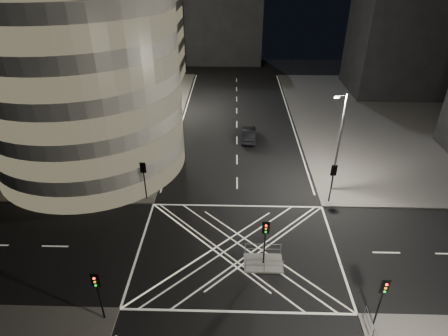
{
  "coord_description": "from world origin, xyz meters",
  "views": [
    {
      "loc": [
        -0.47,
        -22.79,
        21.22
      ],
      "look_at": [
        -1.31,
        7.97,
        3.0
      ],
      "focal_mm": 30.0,
      "sensor_mm": 36.0,
      "label": 1
    }
  ],
  "objects_px": {
    "traffic_signal_nl": "(97,288)",
    "traffic_signal_fr": "(333,177)",
    "street_lamp_left_far": "(172,74)",
    "street_lamp_left_near": "(146,125)",
    "traffic_signal_fl": "(144,174)",
    "traffic_signal_nr": "(382,294)",
    "traffic_signal_island": "(265,235)",
    "central_island": "(263,263)",
    "sedan": "(249,134)",
    "street_lamp_right_far": "(339,141)"
  },
  "relations": [
    {
      "from": "traffic_signal_nl",
      "to": "traffic_signal_fr",
      "type": "height_order",
      "value": "same"
    },
    {
      "from": "street_lamp_left_far",
      "to": "street_lamp_left_near",
      "type": "bearing_deg",
      "value": -90.0
    },
    {
      "from": "traffic_signal_fl",
      "to": "traffic_signal_nr",
      "type": "xyz_separation_m",
      "value": [
        17.6,
        -13.6,
        0.0
      ]
    },
    {
      "from": "traffic_signal_nr",
      "to": "street_lamp_left_far",
      "type": "relative_size",
      "value": 0.4
    },
    {
      "from": "traffic_signal_island",
      "to": "street_lamp_left_far",
      "type": "distance_m",
      "value": 33.61
    },
    {
      "from": "traffic_signal_nl",
      "to": "traffic_signal_fr",
      "type": "xyz_separation_m",
      "value": [
        17.6,
        13.6,
        0.0
      ]
    },
    {
      "from": "traffic_signal_fr",
      "to": "central_island",
      "type": "bearing_deg",
      "value": -129.33
    },
    {
      "from": "traffic_signal_fl",
      "to": "street_lamp_left_far",
      "type": "xyz_separation_m",
      "value": [
        -0.64,
        23.2,
        2.63
      ]
    },
    {
      "from": "traffic_signal_nl",
      "to": "traffic_signal_nr",
      "type": "xyz_separation_m",
      "value": [
        17.6,
        0.0,
        0.0
      ]
    },
    {
      "from": "central_island",
      "to": "traffic_signal_nl",
      "type": "bearing_deg",
      "value": -153.86
    },
    {
      "from": "traffic_signal_fr",
      "to": "street_lamp_left_near",
      "type": "height_order",
      "value": "street_lamp_left_near"
    },
    {
      "from": "traffic_signal_fl",
      "to": "sedan",
      "type": "bearing_deg",
      "value": 52.47
    },
    {
      "from": "central_island",
      "to": "street_lamp_right_far",
      "type": "height_order",
      "value": "street_lamp_right_far"
    },
    {
      "from": "traffic_signal_nl",
      "to": "street_lamp_left_near",
      "type": "distance_m",
      "value": 18.99
    },
    {
      "from": "traffic_signal_fl",
      "to": "street_lamp_left_near",
      "type": "height_order",
      "value": "street_lamp_left_near"
    },
    {
      "from": "traffic_signal_nl",
      "to": "street_lamp_right_far",
      "type": "relative_size",
      "value": 0.4
    },
    {
      "from": "traffic_signal_fl",
      "to": "traffic_signal_fr",
      "type": "distance_m",
      "value": 17.6
    },
    {
      "from": "traffic_signal_fr",
      "to": "street_lamp_left_far",
      "type": "height_order",
      "value": "street_lamp_left_far"
    },
    {
      "from": "traffic_signal_island",
      "to": "street_lamp_left_far",
      "type": "xyz_separation_m",
      "value": [
        -11.44,
        31.5,
        2.63
      ]
    },
    {
      "from": "central_island",
      "to": "street_lamp_left_far",
      "type": "height_order",
      "value": "street_lamp_left_far"
    },
    {
      "from": "traffic_signal_nl",
      "to": "street_lamp_left_far",
      "type": "xyz_separation_m",
      "value": [
        -0.64,
        36.8,
        2.63
      ]
    },
    {
      "from": "traffic_signal_fr",
      "to": "street_lamp_right_far",
      "type": "xyz_separation_m",
      "value": [
        0.64,
        2.2,
        2.63
      ]
    },
    {
      "from": "traffic_signal_nr",
      "to": "traffic_signal_fl",
      "type": "bearing_deg",
      "value": 142.31
    },
    {
      "from": "traffic_signal_nr",
      "to": "traffic_signal_island",
      "type": "bearing_deg",
      "value": 142.07
    },
    {
      "from": "sedan",
      "to": "traffic_signal_island",
      "type": "bearing_deg",
      "value": 93.96
    },
    {
      "from": "street_lamp_left_near",
      "to": "street_lamp_left_far",
      "type": "xyz_separation_m",
      "value": [
        0.0,
        18.0,
        0.0
      ]
    },
    {
      "from": "central_island",
      "to": "street_lamp_left_far",
      "type": "distance_m",
      "value": 33.95
    },
    {
      "from": "traffic_signal_fl",
      "to": "traffic_signal_fr",
      "type": "relative_size",
      "value": 1.0
    },
    {
      "from": "central_island",
      "to": "sedan",
      "type": "xyz_separation_m",
      "value": [
        -0.5,
        21.71,
        0.71
      ]
    },
    {
      "from": "traffic_signal_nr",
      "to": "traffic_signal_island",
      "type": "distance_m",
      "value": 8.62
    },
    {
      "from": "traffic_signal_fl",
      "to": "street_lamp_left_far",
      "type": "relative_size",
      "value": 0.4
    },
    {
      "from": "traffic_signal_nl",
      "to": "traffic_signal_island",
      "type": "bearing_deg",
      "value": 26.14
    },
    {
      "from": "street_lamp_right_far",
      "to": "traffic_signal_island",
      "type": "bearing_deg",
      "value": -125.3
    },
    {
      "from": "street_lamp_right_far",
      "to": "central_island",
      "type": "bearing_deg",
      "value": -125.3
    },
    {
      "from": "street_lamp_left_far",
      "to": "traffic_signal_fr",
      "type": "bearing_deg",
      "value": -51.83
    },
    {
      "from": "street_lamp_left_near",
      "to": "street_lamp_left_far",
      "type": "height_order",
      "value": "same"
    },
    {
      "from": "traffic_signal_nr",
      "to": "street_lamp_left_far",
      "type": "xyz_separation_m",
      "value": [
        -18.24,
        36.8,
        2.63
      ]
    },
    {
      "from": "traffic_signal_fl",
      "to": "street_lamp_left_far",
      "type": "bearing_deg",
      "value": 91.57
    },
    {
      "from": "traffic_signal_nl",
      "to": "traffic_signal_island",
      "type": "xyz_separation_m",
      "value": [
        10.8,
        5.3,
        0.0
      ]
    },
    {
      "from": "street_lamp_left_near",
      "to": "street_lamp_left_far",
      "type": "relative_size",
      "value": 1.0
    },
    {
      "from": "street_lamp_left_far",
      "to": "street_lamp_right_far",
      "type": "height_order",
      "value": "same"
    },
    {
      "from": "traffic_signal_fl",
      "to": "traffic_signal_island",
      "type": "xyz_separation_m",
      "value": [
        10.8,
        -8.3,
        0.0
      ]
    },
    {
      "from": "central_island",
      "to": "traffic_signal_nl",
      "type": "height_order",
      "value": "traffic_signal_nl"
    },
    {
      "from": "central_island",
      "to": "sedan",
      "type": "height_order",
      "value": "sedan"
    },
    {
      "from": "sedan",
      "to": "street_lamp_left_near",
      "type": "bearing_deg",
      "value": 39.53
    },
    {
      "from": "traffic_signal_nl",
      "to": "traffic_signal_fr",
      "type": "distance_m",
      "value": 22.24
    },
    {
      "from": "traffic_signal_fl",
      "to": "sedan",
      "type": "distance_m",
      "value": 17.04
    },
    {
      "from": "street_lamp_left_near",
      "to": "traffic_signal_nl",
      "type": "bearing_deg",
      "value": -88.06
    },
    {
      "from": "street_lamp_left_far",
      "to": "street_lamp_right_far",
      "type": "distance_m",
      "value": 28.23
    },
    {
      "from": "street_lamp_left_near",
      "to": "traffic_signal_fl",
      "type": "bearing_deg",
      "value": -83.03
    }
  ]
}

